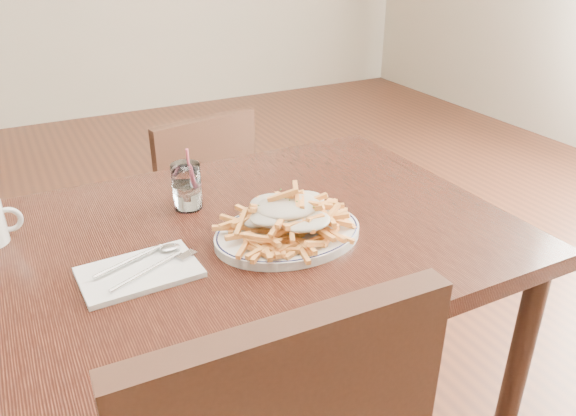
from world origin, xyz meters
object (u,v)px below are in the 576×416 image
table (230,265)px  fries_plate (288,233)px  loaded_fries (288,212)px  chair_far (197,206)px  water_glass (187,189)px

table → fries_plate: fries_plate is taller
fries_plate → loaded_fries: (0.00, -0.00, 0.05)m
chair_far → table: bearing=-102.8°
fries_plate → loaded_fries: bearing=-90.0°
fries_plate → loaded_fries: size_ratio=1.26×
table → chair_far: chair_far is taller
chair_far → fries_plate: bearing=-94.6°
chair_far → water_glass: bearing=-109.0°
table → chair_far: bearing=77.2°
table → fries_plate: (0.10, -0.08, 0.09)m
loaded_fries → table: bearing=143.5°
table → water_glass: bearing=102.3°
table → loaded_fries: size_ratio=4.35×
table → loaded_fries: bearing=-36.5°
fries_plate → water_glass: water_glass is taller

